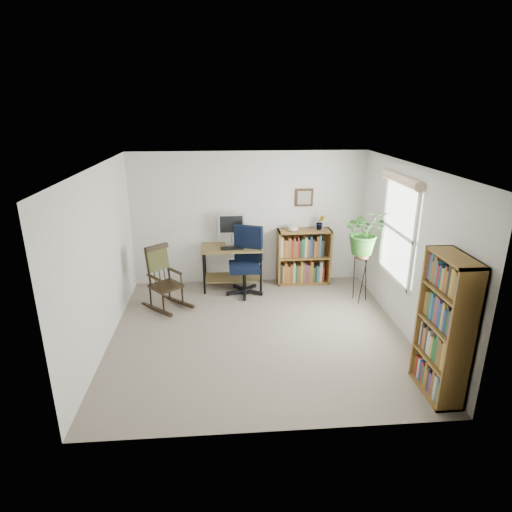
{
  "coord_description": "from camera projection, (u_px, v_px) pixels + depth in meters",
  "views": [
    {
      "loc": [
        -0.47,
        -5.48,
        3.13
      ],
      "look_at": [
        0.0,
        0.4,
        1.05
      ],
      "focal_mm": 30.0,
      "sensor_mm": 36.0,
      "label": 1
    }
  ],
  "objects": [
    {
      "name": "potted_plant_small",
      "position": [
        320.0,
        227.0,
        7.69
      ],
      "size": [
        0.13,
        0.24,
        0.11
      ],
      "primitive_type": "imported",
      "color": "#2B6322",
      "rests_on": "low_bookshelf"
    },
    {
      "name": "wall_front",
      "position": [
        277.0,
        327.0,
        3.95
      ],
      "size": [
        4.2,
        0.0,
        2.4
      ],
      "primitive_type": "cube",
      "color": "silver",
      "rests_on": "ground"
    },
    {
      "name": "wall_left",
      "position": [
        101.0,
        260.0,
        5.67
      ],
      "size": [
        0.0,
        4.0,
        2.4
      ],
      "primitive_type": "cube",
      "color": "silver",
      "rests_on": "ground"
    },
    {
      "name": "window",
      "position": [
        398.0,
        232.0,
        6.2
      ],
      "size": [
        0.12,
        1.2,
        1.5
      ],
      "primitive_type": null,
      "color": "white",
      "rests_on": "wall_right"
    },
    {
      "name": "framed_picture",
      "position": [
        304.0,
        198.0,
        7.63
      ],
      "size": [
        0.32,
        0.04,
        0.32
      ],
      "primitive_type": null,
      "color": "black",
      "rests_on": "wall_back"
    },
    {
      "name": "desk",
      "position": [
        232.0,
        267.0,
        7.67
      ],
      "size": [
        1.08,
        0.59,
        0.78
      ],
      "primitive_type": null,
      "color": "brown",
      "rests_on": "floor"
    },
    {
      "name": "wall_right",
      "position": [
        407.0,
        251.0,
        5.99
      ],
      "size": [
        0.0,
        4.0,
        2.4
      ],
      "primitive_type": "cube",
      "color": "silver",
      "rests_on": "ground"
    },
    {
      "name": "office_chair",
      "position": [
        244.0,
        262.0,
        7.34
      ],
      "size": [
        0.84,
        0.84,
        1.2
      ],
      "primitive_type": null,
      "rotation": [
        0.0,
        0.0,
        -0.37
      ],
      "color": "black",
      "rests_on": "floor"
    },
    {
      "name": "tall_bookshelf",
      "position": [
        445.0,
        328.0,
        4.68
      ],
      "size": [
        0.31,
        0.73,
        1.67
      ],
      "primitive_type": null,
      "color": "brown",
      "rests_on": "floor"
    },
    {
      "name": "keyboard",
      "position": [
        232.0,
        248.0,
        7.43
      ],
      "size": [
        0.4,
        0.15,
        0.02
      ],
      "primitive_type": "cube",
      "color": "black",
      "rests_on": "desk"
    },
    {
      "name": "low_bookshelf",
      "position": [
        304.0,
        257.0,
        7.84
      ],
      "size": [
        0.97,
        0.32,
        1.02
      ],
      "primitive_type": null,
      "color": "brown",
      "rests_on": "floor"
    },
    {
      "name": "plant_stand",
      "position": [
        361.0,
        276.0,
        7.11
      ],
      "size": [
        0.27,
        0.27,
        0.91
      ],
      "primitive_type": null,
      "rotation": [
        0.0,
        0.0,
        -0.06
      ],
      "color": "black",
      "rests_on": "floor"
    },
    {
      "name": "wall_back",
      "position": [
        249.0,
        219.0,
        7.71
      ],
      "size": [
        4.2,
        0.0,
        2.4
      ],
      "primitive_type": "cube",
      "color": "silver",
      "rests_on": "ground"
    },
    {
      "name": "ceiling",
      "position": [
        259.0,
        166.0,
        5.43
      ],
      "size": [
        4.2,
        4.0,
        0.0
      ],
      "primitive_type": "cube",
      "color": "silver",
      "rests_on": "ground"
    },
    {
      "name": "spider_plant",
      "position": [
        367.0,
        210.0,
        6.74
      ],
      "size": [
        1.69,
        1.88,
        1.47
      ],
      "primitive_type": "imported",
      "color": "#2B6322",
      "rests_on": "plant_stand"
    },
    {
      "name": "monitor",
      "position": [
        231.0,
        229.0,
        7.58
      ],
      "size": [
        0.46,
        0.16,
        0.56
      ],
      "primitive_type": null,
      "color": "silver",
      "rests_on": "desk"
    },
    {
      "name": "floor",
      "position": [
        258.0,
        333.0,
        6.23
      ],
      "size": [
        4.2,
        4.0,
        0.0
      ],
      "primitive_type": "cube",
      "color": "gray",
      "rests_on": "ground"
    },
    {
      "name": "rocking_chair",
      "position": [
        165.0,
        278.0,
        6.85
      ],
      "size": [
        1.0,
        1.04,
        1.05
      ],
      "primitive_type": null,
      "rotation": [
        0.0,
        0.0,
        0.7
      ],
      "color": "black",
      "rests_on": "floor"
    }
  ]
}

